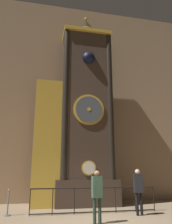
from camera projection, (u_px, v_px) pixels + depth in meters
The scene contains 6 objects.
cathedral_back_wall at pixel (73, 95), 13.95m from camera, with size 24.00×0.32×12.76m.
clock_tower at pixel (79, 116), 12.07m from camera, with size 4.40×1.82×11.08m.
railing_fence at pixel (95, 199), 9.17m from camera, with size 5.39×0.05×1.03m.
visitor_near at pixel (97, 191), 7.50m from camera, with size 0.35×0.23×1.72m.
visitor_far at pixel (138, 187), 8.88m from camera, with size 0.38×0.29×1.77m.
stanchion_post at pixel (8, 207), 8.63m from camera, with size 0.28×0.28×0.99m.
Camera 1 is at (-1.99, -7.59, 1.74)m, focal length 35.00 mm.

